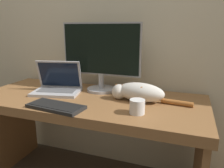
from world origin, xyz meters
TOP-DOWN VIEW (x-y plane):
  - wall_back at (0.00, 0.74)m, footprint 6.40×0.06m
  - desk at (0.00, 0.34)m, footprint 1.60×0.68m
  - monitor at (0.02, 0.53)m, footprint 0.61×0.22m
  - laptop at (-0.27, 0.37)m, footprint 0.38×0.29m
  - external_keyboard at (-0.09, 0.09)m, footprint 0.37×0.19m
  - cat at (0.35, 0.39)m, footprint 0.53×0.19m
  - coffee_mug at (0.39, 0.17)m, footprint 0.09×0.09m

SIDE VIEW (x-z plane):
  - desk at x=0.00m, z-range 0.22..0.93m
  - external_keyboard at x=-0.09m, z-range 0.71..0.74m
  - coffee_mug at x=0.39m, z-range 0.71..0.80m
  - laptop at x=-0.27m, z-range 0.64..0.88m
  - cat at x=0.35m, z-range 0.71..0.84m
  - monitor at x=0.02m, z-range 0.73..1.24m
  - wall_back at x=0.00m, z-range 0.00..2.60m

